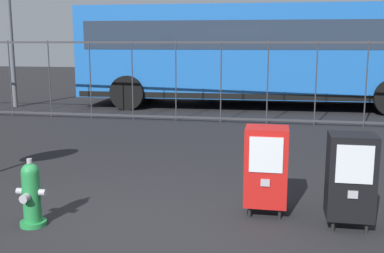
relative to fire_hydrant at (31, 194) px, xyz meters
The scene contains 7 objects.
ground_plane 1.26m from the fire_hydrant, ahead, with size 60.00×60.00×0.00m, color black.
fire_hydrant is the anchor object (origin of this frame).
newspaper_box_primary 3.40m from the fire_hydrant, ahead, with size 0.48×0.42×1.02m.
newspaper_box_secondary 2.60m from the fire_hydrant, 18.17° to the left, with size 0.48×0.42×1.02m.
fence_barrier 7.01m from the fire_hydrant, 80.04° to the left, with size 18.03×0.04×2.00m.
bus_near 10.14m from the fire_hydrant, 79.09° to the left, with size 10.57×3.03×3.00m.
bus_far 14.44m from the fire_hydrant, 71.07° to the left, with size 10.71×3.67×3.00m.
Camera 1 is at (1.35, -4.50, 1.96)m, focal length 43.29 mm.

